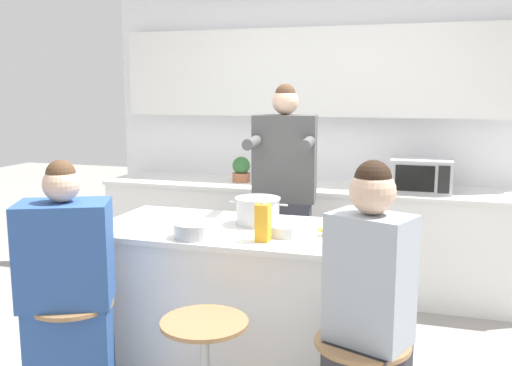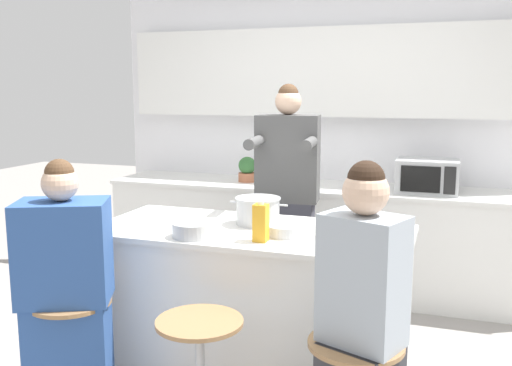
{
  "view_description": "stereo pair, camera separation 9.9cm",
  "coord_description": "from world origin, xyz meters",
  "px_view_note": "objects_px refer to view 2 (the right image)",
  "views": [
    {
      "loc": [
        0.95,
        -2.99,
        1.68
      ],
      "look_at": [
        0.0,
        0.08,
        1.15
      ],
      "focal_mm": 40.0,
      "sensor_mm": 36.0,
      "label": 1
    },
    {
      "loc": [
        1.05,
        -2.96,
        1.68
      ],
      "look_at": [
        0.0,
        0.08,
        1.15
      ],
      "focal_mm": 40.0,
      "sensor_mm": 36.0,
      "label": 2
    }
  ],
  "objects_px": {
    "coffee_cup_near": "(372,231)",
    "coffee_cup_far": "(343,239)",
    "juice_carton": "(261,223)",
    "kitchen_island": "(251,304)",
    "bar_stool_leftmost": "(73,351)",
    "person_cooking": "(287,212)",
    "potted_plant": "(247,169)",
    "person_wrapped_blanket": "(67,302)",
    "microwave": "(427,176)",
    "person_seated_near": "(361,340)",
    "fruit_bowl": "(284,231)",
    "cooking_pot": "(258,211)",
    "banana_bunch": "(330,232)"
  },
  "relations": [
    {
      "from": "coffee_cup_far",
      "to": "person_wrapped_blanket",
      "type": "bearing_deg",
      "value": -158.83
    },
    {
      "from": "person_seated_near",
      "to": "coffee_cup_near",
      "type": "distance_m",
      "value": 0.77
    },
    {
      "from": "bar_stool_leftmost",
      "to": "potted_plant",
      "type": "bearing_deg",
      "value": 87.78
    },
    {
      "from": "person_seated_near",
      "to": "juice_carton",
      "type": "bearing_deg",
      "value": 163.16
    },
    {
      "from": "person_seated_near",
      "to": "potted_plant",
      "type": "distance_m",
      "value": 2.75
    },
    {
      "from": "coffee_cup_near",
      "to": "coffee_cup_far",
      "type": "bearing_deg",
      "value": -118.95
    },
    {
      "from": "person_cooking",
      "to": "microwave",
      "type": "distance_m",
      "value": 1.25
    },
    {
      "from": "person_seated_near",
      "to": "microwave",
      "type": "bearing_deg",
      "value": 107.87
    },
    {
      "from": "bar_stool_leftmost",
      "to": "coffee_cup_far",
      "type": "height_order",
      "value": "coffee_cup_far"
    },
    {
      "from": "kitchen_island",
      "to": "coffee_cup_far",
      "type": "relative_size",
      "value": 15.36
    },
    {
      "from": "fruit_bowl",
      "to": "potted_plant",
      "type": "bearing_deg",
      "value": 115.71
    },
    {
      "from": "juice_carton",
      "to": "bar_stool_leftmost",
      "type": "bearing_deg",
      "value": -151.6
    },
    {
      "from": "person_seated_near",
      "to": "potted_plant",
      "type": "xyz_separation_m",
      "value": [
        -1.36,
        2.37,
        0.34
      ]
    },
    {
      "from": "banana_bunch",
      "to": "microwave",
      "type": "relative_size",
      "value": 0.37
    },
    {
      "from": "coffee_cup_far",
      "to": "potted_plant",
      "type": "distance_m",
      "value": 2.21
    },
    {
      "from": "fruit_bowl",
      "to": "coffee_cup_far",
      "type": "distance_m",
      "value": 0.36
    },
    {
      "from": "kitchen_island",
      "to": "person_wrapped_blanket",
      "type": "bearing_deg",
      "value": -135.63
    },
    {
      "from": "microwave",
      "to": "potted_plant",
      "type": "height_order",
      "value": "microwave"
    },
    {
      "from": "coffee_cup_near",
      "to": "coffee_cup_far",
      "type": "height_order",
      "value": "coffee_cup_near"
    },
    {
      "from": "kitchen_island",
      "to": "coffee_cup_far",
      "type": "bearing_deg",
      "value": -20.62
    },
    {
      "from": "person_seated_near",
      "to": "banana_bunch",
      "type": "distance_m",
      "value": 0.79
    },
    {
      "from": "person_cooking",
      "to": "cooking_pot",
      "type": "height_order",
      "value": "person_cooking"
    },
    {
      "from": "coffee_cup_far",
      "to": "potted_plant",
      "type": "bearing_deg",
      "value": 122.39
    },
    {
      "from": "fruit_bowl",
      "to": "coffee_cup_near",
      "type": "relative_size",
      "value": 1.55
    },
    {
      "from": "person_cooking",
      "to": "coffee_cup_far",
      "type": "height_order",
      "value": "person_cooking"
    },
    {
      "from": "person_cooking",
      "to": "cooking_pot",
      "type": "bearing_deg",
      "value": -96.65
    },
    {
      "from": "kitchen_island",
      "to": "banana_bunch",
      "type": "xyz_separation_m",
      "value": [
        0.46,
        -0.02,
        0.47
      ]
    },
    {
      "from": "bar_stool_leftmost",
      "to": "juice_carton",
      "type": "bearing_deg",
      "value": 28.4
    },
    {
      "from": "cooking_pot",
      "to": "fruit_bowl",
      "type": "height_order",
      "value": "cooking_pot"
    },
    {
      "from": "juice_carton",
      "to": "microwave",
      "type": "height_order",
      "value": "microwave"
    },
    {
      "from": "person_cooking",
      "to": "potted_plant",
      "type": "relative_size",
      "value": 7.89
    },
    {
      "from": "cooking_pot",
      "to": "juice_carton",
      "type": "bearing_deg",
      "value": -69.39
    },
    {
      "from": "juice_carton",
      "to": "kitchen_island",
      "type": "bearing_deg",
      "value": 119.85
    },
    {
      "from": "coffee_cup_near",
      "to": "bar_stool_leftmost",
      "type": "bearing_deg",
      "value": -153.56
    },
    {
      "from": "bar_stool_leftmost",
      "to": "banana_bunch",
      "type": "xyz_separation_m",
      "value": [
        1.17,
        0.68,
        0.56
      ]
    },
    {
      "from": "person_cooking",
      "to": "potted_plant",
      "type": "xyz_separation_m",
      "value": [
        -0.63,
        0.92,
        0.15
      ]
    },
    {
      "from": "person_seated_near",
      "to": "fruit_bowl",
      "type": "bearing_deg",
      "value": 151.34
    },
    {
      "from": "banana_bunch",
      "to": "microwave",
      "type": "bearing_deg",
      "value": 75.36
    },
    {
      "from": "cooking_pot",
      "to": "fruit_bowl",
      "type": "bearing_deg",
      "value": -44.09
    },
    {
      "from": "banana_bunch",
      "to": "coffee_cup_far",
      "type": "bearing_deg",
      "value": -61.16
    },
    {
      "from": "coffee_cup_far",
      "to": "kitchen_island",
      "type": "bearing_deg",
      "value": 159.38
    },
    {
      "from": "potted_plant",
      "to": "person_wrapped_blanket",
      "type": "bearing_deg",
      "value": -92.51
    },
    {
      "from": "coffee_cup_near",
      "to": "potted_plant",
      "type": "xyz_separation_m",
      "value": [
        -1.3,
        1.66,
        0.05
      ]
    },
    {
      "from": "coffee_cup_near",
      "to": "juice_carton",
      "type": "bearing_deg",
      "value": -156.8
    },
    {
      "from": "coffee_cup_near",
      "to": "coffee_cup_far",
      "type": "xyz_separation_m",
      "value": [
        -0.11,
        -0.21,
        -0.0
      ]
    },
    {
      "from": "coffee_cup_near",
      "to": "potted_plant",
      "type": "bearing_deg",
      "value": 128.02
    },
    {
      "from": "bar_stool_leftmost",
      "to": "juice_carton",
      "type": "relative_size",
      "value": 3.03
    },
    {
      "from": "person_cooking",
      "to": "juice_carton",
      "type": "height_order",
      "value": "person_cooking"
    },
    {
      "from": "person_cooking",
      "to": "potted_plant",
      "type": "bearing_deg",
      "value": 117.7
    },
    {
      "from": "kitchen_island",
      "to": "coffee_cup_far",
      "type": "xyz_separation_m",
      "value": [
        0.56,
        -0.21,
        0.49
      ]
    }
  ]
}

